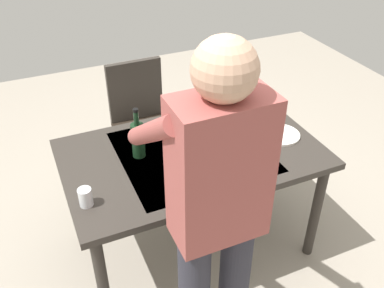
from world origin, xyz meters
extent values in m
plane|color=#9E9384|center=(0.00, 0.00, 0.00)|extent=(6.00, 6.00, 0.00)
cube|color=#332D28|center=(0.00, 0.00, 0.72)|extent=(1.44, 0.88, 0.04)
cube|color=#B2B7C1|center=(0.00, 0.00, 0.74)|extent=(0.79, 0.75, 0.00)
cylinder|color=#332D28|center=(-0.65, -0.37, 0.35)|extent=(0.06, 0.06, 0.70)
cylinder|color=#332D28|center=(0.65, -0.37, 0.35)|extent=(0.06, 0.06, 0.70)
cylinder|color=#332D28|center=(-0.65, 0.37, 0.35)|extent=(0.06, 0.06, 0.70)
cylinder|color=#332D28|center=(0.65, 0.37, 0.35)|extent=(0.06, 0.06, 0.70)
cube|color=black|center=(0.05, -0.74, 0.45)|extent=(0.40, 0.40, 0.04)
cube|color=#332D28|center=(0.05, -0.92, 0.70)|extent=(0.40, 0.04, 0.45)
cylinder|color=#332D28|center=(-0.12, -0.91, 0.23)|extent=(0.04, 0.04, 0.43)
cylinder|color=#332D28|center=(0.22, -0.91, 0.23)|extent=(0.04, 0.04, 0.43)
cylinder|color=#332D28|center=(-0.12, -0.57, 0.23)|extent=(0.04, 0.04, 0.43)
cylinder|color=#332D28|center=(0.22, -0.57, 0.23)|extent=(0.04, 0.04, 0.43)
cube|color=#9E4C47|center=(0.20, 0.72, 1.18)|extent=(0.36, 0.20, 0.60)
sphere|color=tan|center=(0.20, 0.72, 1.58)|extent=(0.22, 0.22, 0.22)
cylinder|color=#9E4C47|center=(0.38, 0.48, 1.25)|extent=(0.08, 0.52, 0.40)
cylinder|color=#9E4C47|center=(0.03, 0.48, 1.25)|extent=(0.08, 0.52, 0.40)
cylinder|color=black|center=(0.28, -0.08, 0.84)|extent=(0.07, 0.07, 0.20)
cylinder|color=black|center=(0.28, -0.08, 0.98)|extent=(0.03, 0.03, 0.08)
cylinder|color=black|center=(0.28, -0.08, 1.03)|extent=(0.03, 0.03, 0.02)
cylinder|color=white|center=(0.01, 0.21, 0.74)|extent=(0.06, 0.06, 0.01)
cylinder|color=white|center=(0.01, 0.21, 0.78)|extent=(0.01, 0.01, 0.07)
cone|color=white|center=(0.01, 0.21, 0.85)|extent=(0.07, 0.07, 0.07)
cylinder|color=maroon|center=(0.01, 0.21, 0.83)|extent=(0.03, 0.03, 0.03)
cylinder|color=silver|center=(0.64, 0.20, 0.78)|extent=(0.07, 0.07, 0.09)
cylinder|color=silver|center=(0.04, 0.05, 0.78)|extent=(0.08, 0.08, 0.09)
cylinder|color=white|center=(-0.18, -0.14, 0.77)|extent=(0.30, 0.30, 0.05)
cylinder|color=#C6562D|center=(-0.18, -0.14, 0.79)|extent=(0.22, 0.22, 0.03)
cylinder|color=white|center=(-0.54, 0.06, 0.74)|extent=(0.23, 0.23, 0.01)
cube|color=silver|center=(-0.49, -0.21, 0.74)|extent=(0.03, 0.18, 0.00)
camera|label=1|loc=(0.79, 1.80, 2.14)|focal=40.21mm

